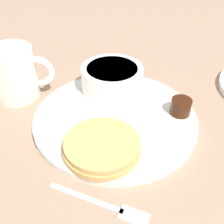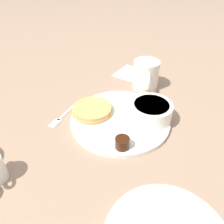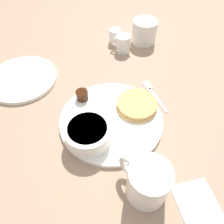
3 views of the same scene
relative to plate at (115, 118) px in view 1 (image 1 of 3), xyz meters
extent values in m
plane|color=#9E7F66|center=(0.00, 0.00, -0.01)|extent=(4.00, 4.00, 0.00)
cylinder|color=white|center=(0.00, 0.00, 0.00)|extent=(0.28, 0.28, 0.01)
cylinder|color=tan|center=(-0.02, 0.08, 0.01)|extent=(0.12, 0.12, 0.01)
cylinder|color=tan|center=(-0.02, 0.08, 0.02)|extent=(0.11, 0.11, 0.01)
cylinder|color=white|center=(0.04, -0.07, 0.03)|extent=(0.12, 0.12, 0.05)
cylinder|color=white|center=(0.04, -0.07, 0.05)|extent=(0.09, 0.09, 0.01)
cylinder|color=#38190A|center=(-0.10, -0.06, 0.02)|extent=(0.03, 0.03, 0.03)
cylinder|color=white|center=(0.04, -0.10, 0.02)|extent=(0.04, 0.04, 0.02)
sphere|color=white|center=(0.04, -0.10, 0.04)|extent=(0.02, 0.02, 0.02)
cylinder|color=silver|center=(0.20, 0.01, 0.04)|extent=(0.09, 0.09, 0.10)
torus|color=silver|center=(0.16, -0.01, 0.04)|extent=(0.06, 0.04, 0.06)
cube|color=silver|center=(-0.03, 0.16, 0.00)|extent=(0.10, 0.01, 0.00)
cube|color=silver|center=(-0.10, 0.15, 0.00)|extent=(0.04, 0.02, 0.00)
camera|label=1|loc=(-0.16, 0.33, 0.31)|focal=45.00mm
camera|label=2|loc=(-0.42, -0.21, 0.39)|focal=35.00mm
camera|label=3|loc=(0.34, -0.11, 0.47)|focal=35.00mm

